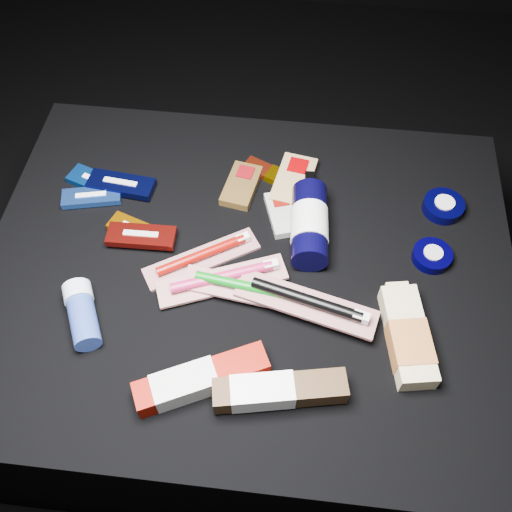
# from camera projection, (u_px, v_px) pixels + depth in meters

# --- Properties ---
(ground) EXTENTS (3.00, 3.00, 0.00)m
(ground) POSITION_uv_depth(u_px,v_px,m) (249.00, 356.00, 1.38)
(ground) COLOR black
(ground) RESTS_ON ground
(cloth_table) EXTENTS (0.98, 0.78, 0.40)m
(cloth_table) POSITION_uv_depth(u_px,v_px,m) (248.00, 317.00, 1.21)
(cloth_table) COLOR black
(cloth_table) RESTS_ON ground
(luna_bar_0) EXTENTS (0.13, 0.08, 0.02)m
(luna_bar_0) POSITION_uv_depth(u_px,v_px,m) (97.00, 183.00, 1.15)
(luna_bar_0) COLOR #0A3C94
(luna_bar_0) RESTS_ON cloth_table
(luna_bar_1) EXTENTS (0.12, 0.07, 0.02)m
(luna_bar_1) POSITION_uv_depth(u_px,v_px,m) (92.00, 197.00, 1.13)
(luna_bar_1) COLOR #214AA4
(luna_bar_1) RESTS_ON cloth_table
(luna_bar_2) EXTENTS (0.14, 0.06, 0.02)m
(luna_bar_2) POSITION_uv_depth(u_px,v_px,m) (121.00, 185.00, 1.14)
(luna_bar_2) COLOR black
(luna_bar_2) RESTS_ON cloth_table
(luna_bar_3) EXTENTS (0.11, 0.07, 0.01)m
(luna_bar_3) POSITION_uv_depth(u_px,v_px,m) (136.00, 230.00, 1.08)
(luna_bar_3) COLOR #AE6300
(luna_bar_3) RESTS_ON cloth_table
(luna_bar_4) EXTENTS (0.13, 0.05, 0.02)m
(luna_bar_4) POSITION_uv_depth(u_px,v_px,m) (141.00, 236.00, 1.06)
(luna_bar_4) COLOR #680E0A
(luna_bar_4) RESTS_ON cloth_table
(clif_bar_0) EXTENTS (0.08, 0.12, 0.02)m
(clif_bar_0) POSITION_uv_depth(u_px,v_px,m) (242.00, 184.00, 1.15)
(clif_bar_0) COLOR #4C3516
(clif_bar_0) RESTS_ON cloth_table
(clif_bar_1) EXTENTS (0.09, 0.12, 0.02)m
(clif_bar_1) POSITION_uv_depth(u_px,v_px,m) (283.00, 212.00, 1.11)
(clif_bar_1) COLOR #9E9E98
(clif_bar_1) RESTS_ON cloth_table
(clif_bar_2) EXTENTS (0.09, 0.14, 0.02)m
(clif_bar_2) POSITION_uv_depth(u_px,v_px,m) (294.00, 179.00, 1.15)
(clif_bar_2) COLOR tan
(clif_bar_2) RESTS_ON cloth_table
(power_bar) EXTENTS (0.12, 0.08, 0.01)m
(power_bar) POSITION_uv_depth(u_px,v_px,m) (273.00, 175.00, 1.16)
(power_bar) COLOR maroon
(power_bar) RESTS_ON cloth_table
(lotion_bottle) EXTENTS (0.08, 0.22, 0.07)m
(lotion_bottle) POSITION_uv_depth(u_px,v_px,m) (310.00, 224.00, 1.06)
(lotion_bottle) COLOR black
(lotion_bottle) RESTS_ON cloth_table
(cream_tin_upper) EXTENTS (0.08, 0.08, 0.02)m
(cream_tin_upper) POSITION_uv_depth(u_px,v_px,m) (443.00, 206.00, 1.11)
(cream_tin_upper) COLOR black
(cream_tin_upper) RESTS_ON cloth_table
(cream_tin_lower) EXTENTS (0.07, 0.07, 0.02)m
(cream_tin_lower) POSITION_uv_depth(u_px,v_px,m) (432.00, 256.00, 1.05)
(cream_tin_lower) COLOR black
(cream_tin_lower) RESTS_ON cloth_table
(bodywash_bottle) EXTENTS (0.09, 0.19, 0.04)m
(bodywash_bottle) POSITION_uv_depth(u_px,v_px,m) (408.00, 338.00, 0.95)
(bodywash_bottle) COLOR beige
(bodywash_bottle) RESTS_ON cloth_table
(deodorant_stick) EXTENTS (0.09, 0.13, 0.05)m
(deodorant_stick) POSITION_uv_depth(u_px,v_px,m) (82.00, 313.00, 0.97)
(deodorant_stick) COLOR navy
(deodorant_stick) RESTS_ON cloth_table
(toothbrush_pack_0) EXTENTS (0.21, 0.16, 0.02)m
(toothbrush_pack_0) POSITION_uv_depth(u_px,v_px,m) (203.00, 256.00, 1.05)
(toothbrush_pack_0) COLOR #A39D97
(toothbrush_pack_0) RESTS_ON cloth_table
(toothbrush_pack_1) EXTENTS (0.24, 0.14, 0.03)m
(toothbrush_pack_1) POSITION_uv_depth(u_px,v_px,m) (224.00, 279.00, 1.01)
(toothbrush_pack_1) COLOR beige
(toothbrush_pack_1) RESTS_ON cloth_table
(toothbrush_pack_2) EXTENTS (0.22, 0.08, 0.02)m
(toothbrush_pack_2) POSITION_uv_depth(u_px,v_px,m) (245.00, 288.00, 1.00)
(toothbrush_pack_2) COLOR beige
(toothbrush_pack_2) RESTS_ON cloth_table
(toothbrush_pack_3) EXTENTS (0.25, 0.12, 0.03)m
(toothbrush_pack_3) POSITION_uv_depth(u_px,v_px,m) (308.00, 302.00, 0.97)
(toothbrush_pack_3) COLOR #ABA5A0
(toothbrush_pack_3) RESTS_ON cloth_table
(toothpaste_carton_red) EXTENTS (0.21, 0.14, 0.04)m
(toothpaste_carton_red) POSITION_uv_depth(u_px,v_px,m) (196.00, 381.00, 0.90)
(toothpaste_carton_red) COLOR #830A00
(toothpaste_carton_red) RESTS_ON cloth_table
(toothpaste_carton_green) EXTENTS (0.21, 0.09, 0.04)m
(toothpaste_carton_green) POSITION_uv_depth(u_px,v_px,m) (274.00, 391.00, 0.89)
(toothpaste_carton_green) COLOR #3B2512
(toothpaste_carton_green) RESTS_ON cloth_table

